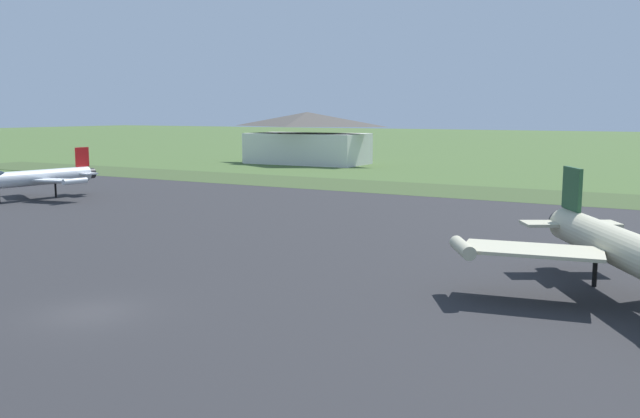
% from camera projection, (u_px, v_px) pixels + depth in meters
% --- Properties ---
extents(ground_plane, '(600.00, 600.00, 0.00)m').
position_uv_depth(ground_plane, '(90.00, 314.00, 28.47)').
color(ground_plane, '#425B2D').
extents(asphalt_apron, '(96.52, 55.27, 0.05)m').
position_uv_depth(asphalt_apron, '(296.00, 246.00, 42.78)').
color(asphalt_apron, '#28282B').
rests_on(asphalt_apron, ground).
extents(grass_verge_strip, '(156.52, 12.00, 0.06)m').
position_uv_depth(grass_verge_strip, '(462.00, 192.00, 71.81)').
color(grass_verge_strip, '#394C28').
rests_on(grass_verge_strip, ground).
extents(jet_fighter_front_left, '(13.64, 16.48, 5.51)m').
position_uv_depth(jet_fighter_front_left, '(633.00, 253.00, 28.76)').
color(jet_fighter_front_left, '#B7B293').
rests_on(jet_fighter_front_left, ground).
extents(jet_fighter_front_right, '(10.62, 15.68, 4.83)m').
position_uv_depth(jet_fighter_front_right, '(23.00, 178.00, 64.06)').
color(jet_fighter_front_right, silver).
rests_on(jet_fighter_front_right, ground).
extents(visitor_building, '(20.18, 10.49, 8.34)m').
position_uv_depth(visitor_building, '(307.00, 139.00, 110.62)').
color(visitor_building, silver).
rests_on(visitor_building, ground).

